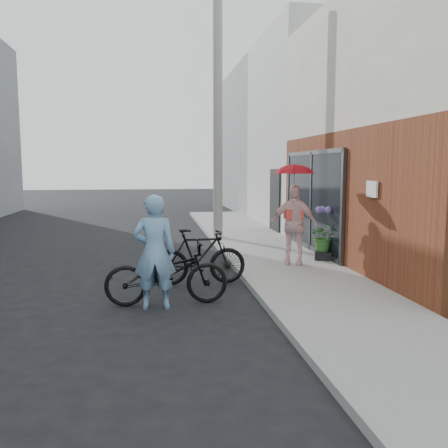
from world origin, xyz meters
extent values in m
plane|color=black|center=(0.00, 0.00, 0.00)|extent=(80.00, 80.00, 0.00)
cube|color=gray|center=(2.10, 2.00, 0.06)|extent=(2.20, 24.00, 0.12)
cube|color=#9E9E99|center=(0.94, 2.00, 0.06)|extent=(0.12, 24.00, 0.12)
cube|color=black|center=(3.16, 3.50, 1.36)|extent=(0.06, 3.80, 2.40)
cube|color=white|center=(3.16, 0.20, 1.82)|extent=(0.04, 0.40, 0.30)
cube|color=silver|center=(7.20, 9.00, 3.50)|extent=(8.00, 6.00, 7.00)
cube|color=gray|center=(7.20, 16.00, 3.50)|extent=(8.00, 8.00, 7.00)
cylinder|color=#9E9E99|center=(1.10, 6.00, 3.50)|extent=(0.28, 0.28, 7.00)
imported|color=#7CADDC|center=(-0.82, -0.63, 0.91)|extent=(0.68, 0.47, 1.81)
imported|color=black|center=(-0.63, -0.44, 0.52)|extent=(1.99, 0.71, 1.04)
imported|color=black|center=(0.02, 0.79, 0.54)|extent=(1.79, 0.55, 1.07)
imported|color=#FFD5D6|center=(2.17, 1.83, 0.98)|extent=(1.10, 0.78, 1.73)
imported|color=red|center=(2.17, 1.83, 2.21)|extent=(0.82, 0.82, 0.72)
cube|color=black|center=(3.00, 2.20, 0.22)|extent=(0.47, 0.47, 0.19)
imported|color=#346D2B|center=(3.00, 2.20, 0.65)|extent=(0.61, 0.53, 0.68)
camera|label=1|loc=(-0.83, -8.01, 2.23)|focal=38.00mm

